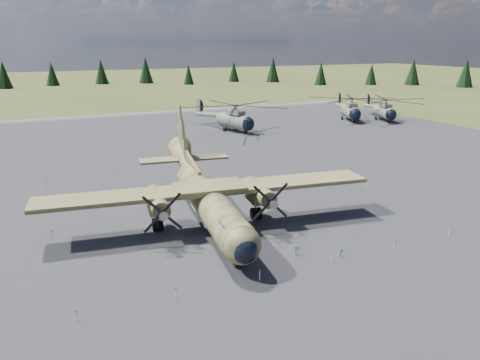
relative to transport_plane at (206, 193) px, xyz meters
name	(u,v)px	position (x,y,z in m)	size (l,w,h in m)	color
ground	(233,211)	(3.36, 1.75, -2.78)	(500.00, 500.00, 0.00)	#4F5526
apron	(198,184)	(3.36, 11.75, -2.78)	(120.00, 120.00, 0.04)	#5E5E63
transport_plane	(206,193)	(0.00, 0.00, 0.00)	(29.45, 26.57, 9.69)	#404023
helicopter_near	(234,112)	(20.90, 40.21, 0.72)	(23.82, 24.77, 4.94)	slate
helicopter_mid	(351,105)	(47.88, 41.10, 0.59)	(24.48, 24.48, 4.76)	slate
helicopter_far	(385,105)	(54.35, 38.18, 0.42)	(22.60, 22.64, 4.52)	slate
info_placard_left	(296,249)	(3.75, -9.35, -2.29)	(0.49, 0.27, 0.74)	gray
info_placard_right	(341,252)	(6.70, -11.04, -2.37)	(0.43, 0.27, 0.62)	gray
barrier_fence	(229,207)	(2.90, 1.68, -2.28)	(33.12, 29.62, 0.85)	silver
treeline	(227,165)	(2.65, 1.38, 1.98)	(316.63, 312.57, 10.95)	black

